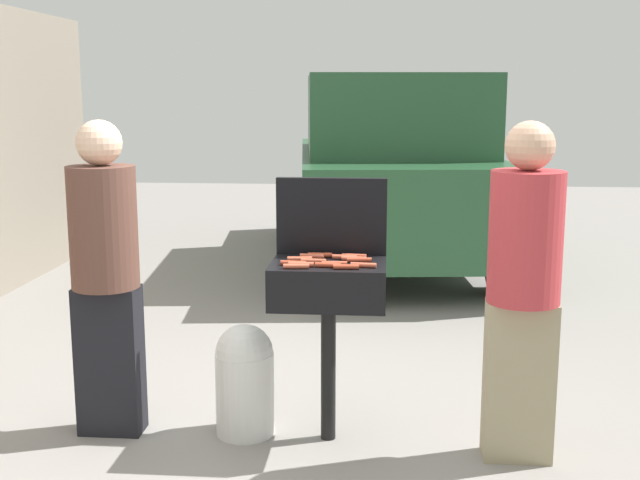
# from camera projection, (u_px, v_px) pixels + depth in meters

# --- Properties ---
(ground_plane) EXTENTS (24.00, 24.00, 0.00)m
(ground_plane) POSITION_uv_depth(u_px,v_px,m) (289.00, 437.00, 4.35)
(ground_plane) COLOR gray
(bbq_grill) EXTENTS (0.60, 0.44, 0.97)m
(bbq_grill) POSITION_uv_depth(u_px,v_px,m) (328.00, 290.00, 4.19)
(bbq_grill) COLOR black
(bbq_grill) RESTS_ON ground
(grill_lid_open) EXTENTS (0.60, 0.05, 0.42)m
(grill_lid_open) POSITION_uv_depth(u_px,v_px,m) (332.00, 216.00, 4.34)
(grill_lid_open) COLOR black
(grill_lid_open) RESTS_ON bbq_grill
(hot_dog_0) EXTENTS (0.13, 0.03, 0.03)m
(hot_dog_0) POSITION_uv_depth(u_px,v_px,m) (354.00, 259.00, 4.20)
(hot_dog_0) COLOR #C6593D
(hot_dog_0) RESTS_ON bbq_grill
(hot_dog_1) EXTENTS (0.13, 0.03, 0.03)m
(hot_dog_1) POSITION_uv_depth(u_px,v_px,m) (320.00, 255.00, 4.29)
(hot_dog_1) COLOR #AD4228
(hot_dog_1) RESTS_ON bbq_grill
(hot_dog_2) EXTENTS (0.13, 0.03, 0.03)m
(hot_dog_2) POSITION_uv_depth(u_px,v_px,m) (334.00, 264.00, 4.08)
(hot_dog_2) COLOR #B74C33
(hot_dog_2) RESTS_ON bbq_grill
(hot_dog_3) EXTENTS (0.13, 0.04, 0.03)m
(hot_dog_3) POSITION_uv_depth(u_px,v_px,m) (354.00, 256.00, 4.26)
(hot_dog_3) COLOR #B74C33
(hot_dog_3) RESTS_ON bbq_grill
(hot_dog_4) EXTENTS (0.13, 0.03, 0.03)m
(hot_dog_4) POSITION_uv_depth(u_px,v_px,m) (301.00, 264.00, 4.06)
(hot_dog_4) COLOR #C6593D
(hot_dog_4) RESTS_ON bbq_grill
(hot_dog_5) EXTENTS (0.13, 0.04, 0.03)m
(hot_dog_5) POSITION_uv_depth(u_px,v_px,m) (300.00, 259.00, 4.19)
(hot_dog_5) COLOR #C6593D
(hot_dog_5) RESTS_ON bbq_grill
(hot_dog_6) EXTENTS (0.13, 0.03, 0.03)m
(hot_dog_6) POSITION_uv_depth(u_px,v_px,m) (328.00, 265.00, 4.04)
(hot_dog_6) COLOR #AD4228
(hot_dog_6) RESTS_ON bbq_grill
(hot_dog_7) EXTENTS (0.13, 0.04, 0.03)m
(hot_dog_7) POSITION_uv_depth(u_px,v_px,m) (363.00, 265.00, 4.04)
(hot_dog_7) COLOR #C6593D
(hot_dog_7) RESTS_ON bbq_grill
(hot_dog_8) EXTENTS (0.13, 0.03, 0.03)m
(hot_dog_8) POSITION_uv_depth(u_px,v_px,m) (293.00, 263.00, 4.09)
(hot_dog_8) COLOR #AD4228
(hot_dog_8) RESTS_ON bbq_grill
(hot_dog_9) EXTENTS (0.13, 0.03, 0.03)m
(hot_dog_9) POSITION_uv_depth(u_px,v_px,m) (313.00, 261.00, 4.14)
(hot_dog_9) COLOR #C6593D
(hot_dog_9) RESTS_ON bbq_grill
(hot_dog_10) EXTENTS (0.13, 0.04, 0.03)m
(hot_dog_10) POSITION_uv_depth(u_px,v_px,m) (359.00, 260.00, 4.17)
(hot_dog_10) COLOR #AD4228
(hot_dog_10) RESTS_ON bbq_grill
(hot_dog_11) EXTENTS (0.13, 0.03, 0.03)m
(hot_dog_11) POSITION_uv_depth(u_px,v_px,m) (345.00, 257.00, 4.24)
(hot_dog_11) COLOR #C6593D
(hot_dog_11) RESTS_ON bbq_grill
(hot_dog_12) EXTENTS (0.13, 0.03, 0.03)m
(hot_dog_12) POSITION_uv_depth(u_px,v_px,m) (346.00, 267.00, 4.00)
(hot_dog_12) COLOR #AD4228
(hot_dog_12) RESTS_ON bbq_grill
(hot_dog_13) EXTENTS (0.13, 0.04, 0.03)m
(hot_dog_13) POSITION_uv_depth(u_px,v_px,m) (296.00, 266.00, 4.02)
(hot_dog_13) COLOR #C6593D
(hot_dog_13) RESTS_ON bbq_grill
(hot_dog_14) EXTENTS (0.13, 0.04, 0.03)m
(hot_dog_14) POSITION_uv_depth(u_px,v_px,m) (312.00, 256.00, 4.26)
(hot_dog_14) COLOR #C6593D
(hot_dog_14) RESTS_ON bbq_grill
(propane_tank) EXTENTS (0.32, 0.32, 0.62)m
(propane_tank) POSITION_uv_depth(u_px,v_px,m) (245.00, 377.00, 4.35)
(propane_tank) COLOR silver
(propane_tank) RESTS_ON ground
(person_left) EXTENTS (0.36, 0.36, 1.71)m
(person_left) POSITION_uv_depth(u_px,v_px,m) (105.00, 268.00, 4.26)
(person_left) COLOR black
(person_left) RESTS_ON ground
(person_right) EXTENTS (0.36, 0.36, 1.72)m
(person_right) POSITION_uv_depth(u_px,v_px,m) (524.00, 281.00, 3.95)
(person_right) COLOR gray
(person_right) RESTS_ON ground
(parked_minivan) EXTENTS (2.40, 4.57, 2.02)m
(parked_minivan) POSITION_uv_depth(u_px,v_px,m) (390.00, 169.00, 8.67)
(parked_minivan) COLOR #234C2D
(parked_minivan) RESTS_ON ground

